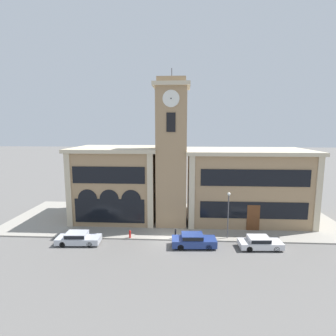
{
  "coord_description": "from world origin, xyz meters",
  "views": [
    {
      "loc": [
        1.37,
        -27.3,
        12.22
      ],
      "look_at": [
        -0.35,
        3.27,
        7.62
      ],
      "focal_mm": 28.0,
      "sensor_mm": 36.0,
      "label": 1
    }
  ],
  "objects_px": {
    "street_lamp": "(228,208)",
    "fire_hydrant": "(130,234)",
    "parked_car_mid": "(193,240)",
    "parked_car_far": "(260,242)",
    "bollard": "(175,234)",
    "parked_car_near": "(78,238)"
  },
  "relations": [
    {
      "from": "street_lamp",
      "to": "fire_hydrant",
      "type": "relative_size",
      "value": 5.98
    },
    {
      "from": "parked_car_mid",
      "to": "parked_car_far",
      "type": "height_order",
      "value": "parked_car_mid"
    },
    {
      "from": "street_lamp",
      "to": "fire_hydrant",
      "type": "height_order",
      "value": "street_lamp"
    },
    {
      "from": "parked_car_mid",
      "to": "parked_car_far",
      "type": "xyz_separation_m",
      "value": [
        6.8,
        -0.0,
        -0.07
      ]
    },
    {
      "from": "bollard",
      "to": "fire_hydrant",
      "type": "height_order",
      "value": "bollard"
    },
    {
      "from": "street_lamp",
      "to": "fire_hydrant",
      "type": "xyz_separation_m",
      "value": [
        -10.87,
        -0.58,
        -3.05
      ]
    },
    {
      "from": "parked_car_near",
      "to": "street_lamp",
      "type": "distance_m",
      "value": 16.57
    },
    {
      "from": "parked_car_near",
      "to": "parked_car_far",
      "type": "bearing_deg",
      "value": -2.94
    },
    {
      "from": "parked_car_far",
      "to": "fire_hydrant",
      "type": "distance_m",
      "value": 13.88
    },
    {
      "from": "parked_car_near",
      "to": "fire_hydrant",
      "type": "bearing_deg",
      "value": 13.45
    },
    {
      "from": "parked_car_mid",
      "to": "street_lamp",
      "type": "height_order",
      "value": "street_lamp"
    },
    {
      "from": "parked_car_near",
      "to": "fire_hydrant",
      "type": "xyz_separation_m",
      "value": [
        5.3,
        1.56,
        -0.11
      ]
    },
    {
      "from": "parked_car_near",
      "to": "bollard",
      "type": "xyz_separation_m",
      "value": [
        10.37,
        1.75,
        -0.01
      ]
    },
    {
      "from": "parked_car_far",
      "to": "street_lamp",
      "type": "relative_size",
      "value": 0.85
    },
    {
      "from": "parked_car_near",
      "to": "parked_car_mid",
      "type": "xyz_separation_m",
      "value": [
        12.29,
        0.0,
        0.06
      ]
    },
    {
      "from": "parked_car_mid",
      "to": "fire_hydrant",
      "type": "relative_size",
      "value": 5.37
    },
    {
      "from": "parked_car_far",
      "to": "street_lamp",
      "type": "height_order",
      "value": "street_lamp"
    },
    {
      "from": "fire_hydrant",
      "to": "street_lamp",
      "type": "bearing_deg",
      "value": 3.04
    },
    {
      "from": "parked_car_mid",
      "to": "street_lamp",
      "type": "distance_m",
      "value": 5.29
    },
    {
      "from": "parked_car_mid",
      "to": "parked_car_far",
      "type": "distance_m",
      "value": 6.8
    },
    {
      "from": "street_lamp",
      "to": "bollard",
      "type": "height_order",
      "value": "street_lamp"
    },
    {
      "from": "parked_car_near",
      "to": "parked_car_mid",
      "type": "relative_size",
      "value": 1.0
    }
  ]
}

